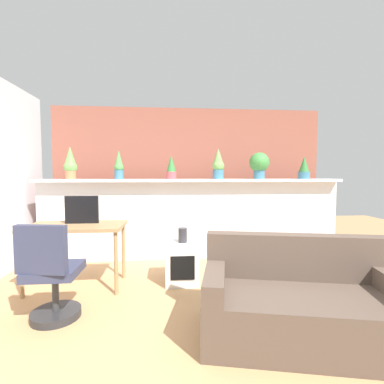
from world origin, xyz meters
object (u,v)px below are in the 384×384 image
at_px(potted_plant_1, 119,166).
at_px(potted_plant_5, 304,168).
at_px(tv_monitor, 82,210).
at_px(side_cube_shelf, 182,263).
at_px(vase_on_shelf, 183,235).
at_px(potted_plant_3, 218,165).
at_px(office_chair, 51,279).
at_px(potted_plant_0, 70,164).
at_px(potted_plant_4, 259,164).
at_px(desk, 76,232).
at_px(potted_plant_2, 171,167).
at_px(couch, 300,304).

xyz_separation_m(potted_plant_1, potted_plant_5, (2.95, 0.01, -0.03)).
distance_m(tv_monitor, side_cube_shelf, 1.37).
xyz_separation_m(side_cube_shelf, vase_on_shelf, (0.01, 0.01, 0.34)).
bearing_deg(potted_plant_3, potted_plant_5, -1.05).
distance_m(potted_plant_1, office_chair, 2.07).
bearing_deg(potted_plant_5, potted_plant_1, -179.82).
distance_m(potted_plant_0, potted_plant_4, 2.93).
height_order(potted_plant_1, side_cube_shelf, potted_plant_1).
distance_m(potted_plant_5, tv_monitor, 3.40).
height_order(potted_plant_5, office_chair, potted_plant_5).
distance_m(potted_plant_3, desk, 2.29).
relative_size(desk, office_chair, 1.21).
xyz_separation_m(potted_plant_2, office_chair, (-1.10, -1.74, -1.06)).
bearing_deg(couch, potted_plant_4, 80.18).
xyz_separation_m(potted_plant_4, desk, (-2.53, -1.01, -0.84)).
height_order(potted_plant_2, desk, potted_plant_2).
bearing_deg(desk, vase_on_shelf, 2.15).
bearing_deg(potted_plant_5, office_chair, -151.67).
relative_size(tv_monitor, office_chair, 0.43).
distance_m(potted_plant_5, office_chair, 3.84).
bearing_deg(tv_monitor, couch, -31.05).
bearing_deg(side_cube_shelf, office_chair, -147.06).
bearing_deg(potted_plant_2, side_cube_shelf, -83.12).
bearing_deg(potted_plant_3, office_chair, -136.07).
distance_m(potted_plant_0, office_chair, 2.14).
xyz_separation_m(potted_plant_2, potted_plant_5, (2.15, 0.01, -0.01)).
bearing_deg(potted_plant_4, potted_plant_5, -1.23).
height_order(potted_plant_5, couch, potted_plant_5).
distance_m(potted_plant_2, tv_monitor, 1.51).
bearing_deg(potted_plant_3, potted_plant_4, -0.84).
relative_size(potted_plant_0, office_chair, 0.54).
bearing_deg(vase_on_shelf, side_cube_shelf, -129.83).
distance_m(potted_plant_3, potted_plant_4, 0.66).
bearing_deg(potted_plant_3, tv_monitor, -152.67).
xyz_separation_m(potted_plant_1, vase_on_shelf, (0.93, -0.94, -0.87)).
bearing_deg(potted_plant_4, desk, -158.22).
height_order(potted_plant_4, tv_monitor, potted_plant_4).
bearing_deg(potted_plant_1, tv_monitor, -107.28).
xyz_separation_m(office_chair, side_cube_shelf, (1.22, 0.79, -0.14)).
bearing_deg(tv_monitor, side_cube_shelf, -2.25).
height_order(potted_plant_4, vase_on_shelf, potted_plant_4).
relative_size(potted_plant_1, potted_plant_4, 1.03).
height_order(office_chair, side_cube_shelf, office_chair).
bearing_deg(potted_plant_0, office_chair, -76.69).
bearing_deg(potted_plant_0, potted_plant_5, -0.42).
relative_size(potted_plant_2, potted_plant_4, 0.89).
distance_m(potted_plant_0, potted_plant_1, 0.73).
height_order(potted_plant_1, potted_plant_2, potted_plant_1).
bearing_deg(desk, couch, -28.89).
bearing_deg(office_chair, potted_plant_2, 57.65).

